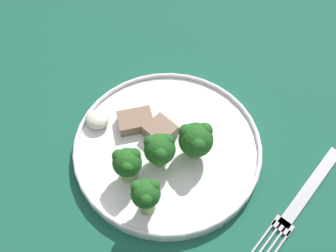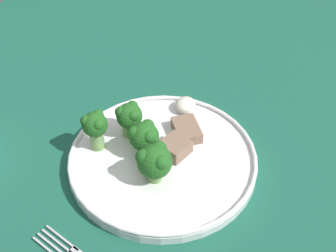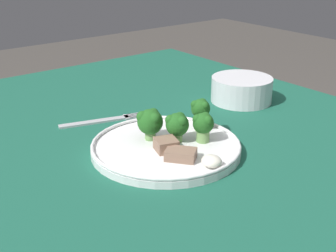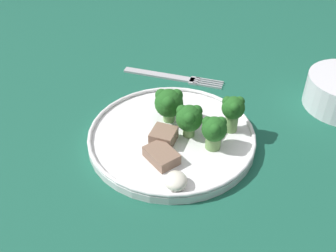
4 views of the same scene
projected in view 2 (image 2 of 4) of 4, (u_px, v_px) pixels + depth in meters
name	position (u px, v px, depth m)	size (l,w,h in m)	color
table	(177.00, 178.00, 0.72)	(1.29, 0.96, 0.70)	#195642
dinner_plate	(163.00, 160.00, 0.62)	(0.25, 0.25, 0.02)	white
broccoli_floret_near_rim_left	(95.00, 126.00, 0.61)	(0.03, 0.03, 0.06)	#709E56
broccoli_floret_center_left	(155.00, 161.00, 0.57)	(0.05, 0.04, 0.05)	#709E56
broccoli_floret_back_left	(129.00, 117.00, 0.63)	(0.04, 0.04, 0.05)	#709E56
broccoli_floret_front_left	(144.00, 137.00, 0.60)	(0.04, 0.04, 0.05)	#709E56
meat_slice_front_slice	(188.00, 128.00, 0.65)	(0.06, 0.05, 0.02)	#846651
meat_slice_middle_slice	(175.00, 147.00, 0.62)	(0.04, 0.04, 0.02)	#846651
sauce_dollop	(185.00, 105.00, 0.68)	(0.03, 0.03, 0.02)	silver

